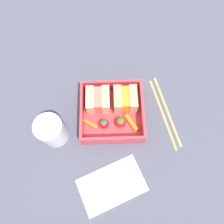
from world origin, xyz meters
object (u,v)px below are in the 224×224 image
Objects in this scene: carrot_stick_left at (131,122)px; carrot_stick_far_left at (91,124)px; sandwich_left at (98,100)px; folded_napkin at (112,185)px; drinking_glass at (52,131)px; strawberry_left at (120,122)px; strawberry_far_left at (104,124)px; sandwich_center_left at (125,99)px; chopstick_pair at (165,111)px.

carrot_stick_far_left is at bearing -179.86° from carrot_stick_left.
sandwich_left is 20.71cm from folded_napkin.
sandwich_left is 1.52× the size of carrot_stick_far_left.
drinking_glass is (-8.88, -2.21, 2.47)cm from carrot_stick_far_left.
drinking_glass reaches higher than strawberry_left.
carrot_stick_far_left reaches higher than folded_napkin.
drinking_glass is at bearing -166.01° from carrot_stick_far_left.
carrot_stick_far_left is at bearing 174.75° from strawberry_far_left.
sandwich_left is 0.40× the size of folded_napkin.
sandwich_left is 1.21× the size of carrot_stick_left.
sandwich_left is 6.20cm from carrot_stick_far_left.
strawberry_left is 15.01cm from folded_napkin.
folded_napkin is at bearing -42.22° from drinking_glass.
sandwich_center_left is at bearing 23.79° from drinking_glass.
strawberry_far_left is 12.46cm from drinking_glass.
strawberry_far_left is 4.08cm from strawberry_left.
chopstick_pair is (15.96, 3.57, -2.19)cm from strawberry_far_left.
chopstick_pair is (17.27, -2.31, -3.22)cm from sandwich_left.
folded_napkin is (-2.55, -14.59, -2.43)cm from strawberry_left.
drinking_glass is at bearing -171.10° from strawberry_far_left.
carrot_stick_far_left is 1.21× the size of strawberry_left.
chopstick_pair is at bearing 51.14° from folded_napkin.
carrot_stick_left is 0.33× the size of folded_napkin.
carrot_stick_left is at bearing 2.78° from strawberry_far_left.
strawberry_far_left is 0.94× the size of strawberry_left.
strawberry_left is at bearing 80.09° from folded_napkin.
folded_napkin is (4.84, -14.66, -1.53)cm from carrot_stick_far_left.
folded_napkin is (-3.96, -20.24, -3.37)cm from sandwich_center_left.
carrot_stick_left is at bearing -76.81° from sandwich_center_left.
drinking_glass is 18.95cm from folded_napkin.
carrot_stick_far_left is at bearing -147.62° from sandwich_center_left.
chopstick_pair reaches higher than folded_napkin.
sandwich_left is 13.40cm from drinking_glass.
strawberry_far_left is (1.31, -5.88, -1.02)cm from sandwich_left.
strawberry_left is 12.56cm from chopstick_pair.
folded_napkin is (1.52, -14.35, -2.34)cm from strawberry_far_left.
carrot_stick_far_left is at bearing 13.99° from drinking_glass.
carrot_stick_far_left is 0.20× the size of chopstick_pair.
sandwich_center_left is 19.33cm from drinking_glass.
drinking_glass is at bearing -172.50° from strawberry_left.
chopstick_pair is (10.48, -2.31, -3.22)cm from sandwich_center_left.
drinking_glass is (-18.98, -2.24, 2.37)cm from carrot_stick_left.
drinking_glass is at bearing -168.99° from chopstick_pair.
sandwich_left is 6.11cm from strawberry_far_left.
strawberry_left is at bearing 7.50° from drinking_glass.
sandwich_center_left is 0.30× the size of chopstick_pair.
strawberry_left reaches higher than chopstick_pair.
sandwich_center_left reaches higher than carrot_stick_far_left.
chopstick_pair is at bearing -12.45° from sandwich_center_left.
strawberry_left is at bearing -164.34° from chopstick_pair.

